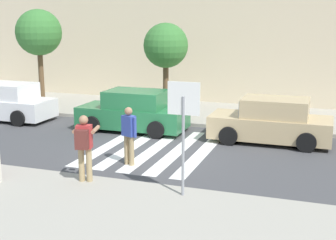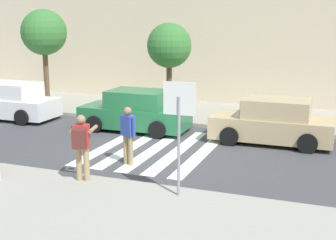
{
  "view_description": "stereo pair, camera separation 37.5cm",
  "coord_description": "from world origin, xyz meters",
  "px_view_note": "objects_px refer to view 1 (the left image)",
  "views": [
    {
      "loc": [
        5.3,
        -13.67,
        4.29
      ],
      "look_at": [
        0.6,
        -0.2,
        1.1
      ],
      "focal_mm": 50.0,
      "sensor_mm": 36.0,
      "label": 1
    },
    {
      "loc": [
        5.65,
        -13.55,
        4.29
      ],
      "look_at": [
        0.6,
        -0.2,
        1.1
      ],
      "focal_mm": 50.0,
      "sensor_mm": 36.0,
      "label": 2
    }
  ],
  "objects_px": {
    "parked_car_white": "(6,103)",
    "parked_car_green": "(134,112)",
    "stop_sign": "(184,114)",
    "parked_car_tan": "(271,122)",
    "pedestrian_crossing": "(129,133)",
    "street_tree_west": "(39,33)",
    "photographer_with_backpack": "(84,143)",
    "street_tree_center": "(166,46)"
  },
  "relations": [
    {
      "from": "photographer_with_backpack",
      "to": "parked_car_green",
      "type": "xyz_separation_m",
      "value": [
        -1.22,
        5.96,
        -0.44
      ]
    },
    {
      "from": "pedestrian_crossing",
      "to": "photographer_with_backpack",
      "type": "bearing_deg",
      "value": -99.13
    },
    {
      "from": "photographer_with_backpack",
      "to": "parked_car_white",
      "type": "xyz_separation_m",
      "value": [
        -7.06,
        5.96,
        -0.44
      ]
    },
    {
      "from": "parked_car_white",
      "to": "parked_car_green",
      "type": "xyz_separation_m",
      "value": [
        5.84,
        0.0,
        0.0
      ]
    },
    {
      "from": "parked_car_green",
      "to": "photographer_with_backpack",
      "type": "bearing_deg",
      "value": -78.39
    },
    {
      "from": "pedestrian_crossing",
      "to": "parked_car_green",
      "type": "distance_m",
      "value": 4.23
    },
    {
      "from": "photographer_with_backpack",
      "to": "parked_car_white",
      "type": "bearing_deg",
      "value": 139.85
    },
    {
      "from": "pedestrian_crossing",
      "to": "parked_car_tan",
      "type": "bearing_deg",
      "value": 47.45
    },
    {
      "from": "stop_sign",
      "to": "pedestrian_crossing",
      "type": "xyz_separation_m",
      "value": [
        -2.31,
        2.09,
        -1.13
      ]
    },
    {
      "from": "pedestrian_crossing",
      "to": "parked_car_green",
      "type": "xyz_separation_m",
      "value": [
        -1.55,
        3.93,
        -0.25
      ]
    },
    {
      "from": "parked_car_green",
      "to": "street_tree_center",
      "type": "bearing_deg",
      "value": 83.13
    },
    {
      "from": "street_tree_center",
      "to": "parked_car_white",
      "type": "bearing_deg",
      "value": -156.09
    },
    {
      "from": "stop_sign",
      "to": "parked_car_tan",
      "type": "xyz_separation_m",
      "value": [
        1.3,
        6.01,
        -1.38
      ]
    },
    {
      "from": "parked_car_tan",
      "to": "parked_car_white",
      "type": "bearing_deg",
      "value": 180.0
    },
    {
      "from": "stop_sign",
      "to": "photographer_with_backpack",
      "type": "bearing_deg",
      "value": 178.72
    },
    {
      "from": "pedestrian_crossing",
      "to": "street_tree_west",
      "type": "height_order",
      "value": "street_tree_west"
    },
    {
      "from": "photographer_with_backpack",
      "to": "street_tree_center",
      "type": "distance_m",
      "value": 8.93
    },
    {
      "from": "parked_car_green",
      "to": "parked_car_tan",
      "type": "distance_m",
      "value": 5.16
    },
    {
      "from": "parked_car_white",
      "to": "street_tree_west",
      "type": "bearing_deg",
      "value": 86.94
    },
    {
      "from": "street_tree_center",
      "to": "parked_car_tan",
      "type": "bearing_deg",
      "value": -29.52
    },
    {
      "from": "parked_car_white",
      "to": "parked_car_tan",
      "type": "xyz_separation_m",
      "value": [
        10.99,
        0.0,
        0.0
      ]
    },
    {
      "from": "pedestrian_crossing",
      "to": "parked_car_tan",
      "type": "height_order",
      "value": "pedestrian_crossing"
    },
    {
      "from": "pedestrian_crossing",
      "to": "street_tree_west",
      "type": "bearing_deg",
      "value": 138.6
    },
    {
      "from": "photographer_with_backpack",
      "to": "parked_car_white",
      "type": "relative_size",
      "value": 0.42
    },
    {
      "from": "pedestrian_crossing",
      "to": "street_tree_west",
      "type": "xyz_separation_m",
      "value": [
        -7.25,
        6.39,
        2.54
      ]
    },
    {
      "from": "stop_sign",
      "to": "parked_car_white",
      "type": "distance_m",
      "value": 11.49
    },
    {
      "from": "street_tree_west",
      "to": "street_tree_center",
      "type": "bearing_deg",
      "value": 2.55
    },
    {
      "from": "pedestrian_crossing",
      "to": "parked_car_green",
      "type": "bearing_deg",
      "value": 111.52
    },
    {
      "from": "street_tree_west",
      "to": "photographer_with_backpack",
      "type": "bearing_deg",
      "value": -50.56
    },
    {
      "from": "parked_car_tan",
      "to": "street_tree_center",
      "type": "height_order",
      "value": "street_tree_center"
    },
    {
      "from": "photographer_with_backpack",
      "to": "street_tree_center",
      "type": "height_order",
      "value": "street_tree_center"
    },
    {
      "from": "parked_car_white",
      "to": "parked_car_green",
      "type": "height_order",
      "value": "same"
    },
    {
      "from": "street_tree_west",
      "to": "parked_car_white",
      "type": "bearing_deg",
      "value": -93.06
    },
    {
      "from": "parked_car_white",
      "to": "street_tree_west",
      "type": "distance_m",
      "value": 3.73
    },
    {
      "from": "parked_car_white",
      "to": "street_tree_west",
      "type": "relative_size",
      "value": 0.92
    },
    {
      "from": "street_tree_west",
      "to": "parked_car_tan",
      "type": "bearing_deg",
      "value": -12.79
    },
    {
      "from": "stop_sign",
      "to": "pedestrian_crossing",
      "type": "bearing_deg",
      "value": 137.9
    },
    {
      "from": "photographer_with_backpack",
      "to": "pedestrian_crossing",
      "type": "height_order",
      "value": "photographer_with_backpack"
    },
    {
      "from": "parked_car_green",
      "to": "street_tree_center",
      "type": "xyz_separation_m",
      "value": [
        0.33,
        2.73,
        2.31
      ]
    },
    {
      "from": "street_tree_west",
      "to": "street_tree_center",
      "type": "relative_size",
      "value": 1.15
    },
    {
      "from": "parked_car_white",
      "to": "street_tree_center",
      "type": "relative_size",
      "value": 1.06
    },
    {
      "from": "photographer_with_backpack",
      "to": "pedestrian_crossing",
      "type": "xyz_separation_m",
      "value": [
        0.33,
        2.03,
        -0.19
      ]
    }
  ]
}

